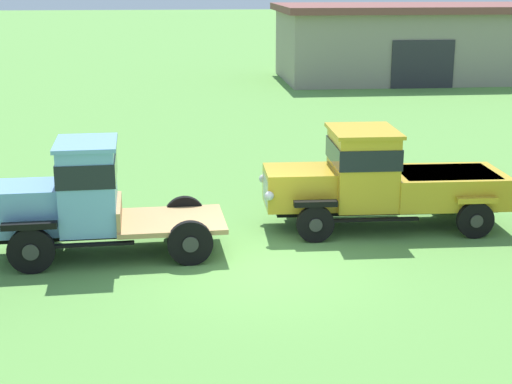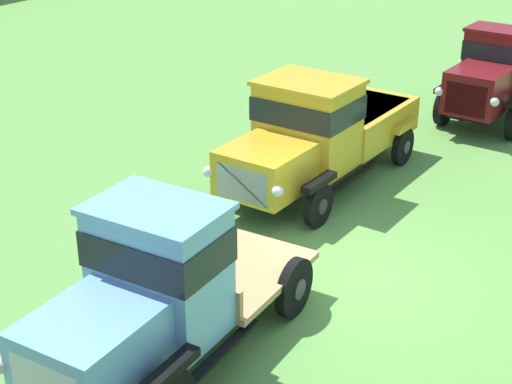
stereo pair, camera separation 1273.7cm
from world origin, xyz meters
The scene contains 4 objects.
ground_plane centered at (0.00, 0.00, 0.00)m, with size 240.00×240.00×0.00m, color #5B9342.
vintage_truck_second_in_line centered at (-3.54, 1.01, 1.22)m, with size 4.92×2.15×2.36m.
vintage_truck_midrow_center centered at (2.94, 2.26, 1.12)m, with size 5.48×2.26×2.25m.
vintage_truck_far_side centered at (8.45, 0.54, 1.15)m, with size 4.75×2.10×2.26m.
Camera 2 is at (-9.77, -4.65, 6.45)m, focal length 55.00 mm.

